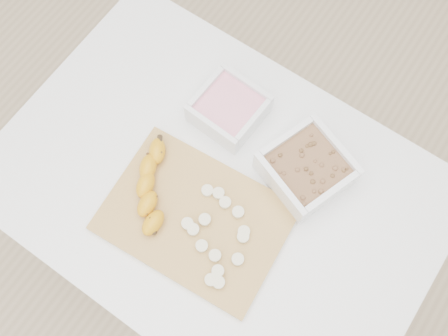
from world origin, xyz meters
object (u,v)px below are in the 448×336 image
Objects in this scene: cutting_board at (196,218)px; bowl_yogurt at (229,109)px; table at (217,199)px; bowl_granola at (306,168)px; banana at (152,188)px.

bowl_yogurt is at bearing 108.22° from cutting_board.
cutting_board is at bearing -87.18° from table.
cutting_board is (0.00, -0.09, 0.10)m from table.
bowl_yogurt is 0.27m from cutting_board.
cutting_board is at bearing -122.38° from bowl_granola.
bowl_granola is (0.15, 0.14, 0.14)m from table.
table is at bearing 17.25° from banana.
bowl_yogurt is 0.72× the size of bowl_granola.
table is 4.62× the size of banana.
table is at bearing -64.50° from bowl_yogurt.
table is 0.14m from cutting_board.
cutting_board is (-0.14, -0.22, -0.03)m from bowl_granola.
bowl_yogurt is at bearing 115.50° from table.
bowl_granola is at bearing 57.62° from cutting_board.
bowl_granola is 0.34m from banana.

